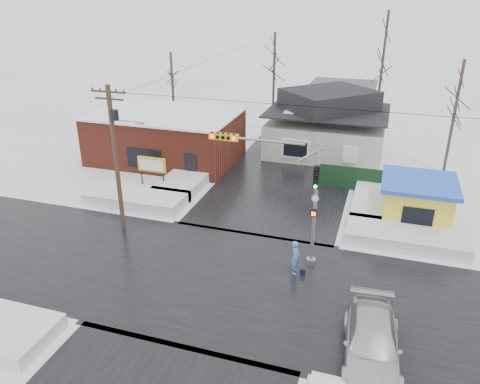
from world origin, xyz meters
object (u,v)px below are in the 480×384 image
(traffic_signal, at_px, (286,185))
(kiosk, at_px, (417,201))
(utility_pole, at_px, (116,151))
(marquee_sign, at_px, (152,166))
(pedestrian, at_px, (295,258))
(car, at_px, (372,344))

(traffic_signal, distance_m, kiosk, 10.43)
(utility_pole, height_order, kiosk, utility_pole)
(traffic_signal, relative_size, utility_pole, 0.78)
(marquee_sign, distance_m, pedestrian, 14.57)
(traffic_signal, height_order, marquee_sign, traffic_signal)
(utility_pole, height_order, marquee_sign, utility_pole)
(marquee_sign, xyz_separation_m, car, (16.55, -12.94, -1.12))
(pedestrian, distance_m, car, 6.74)
(traffic_signal, height_order, car, traffic_signal)
(utility_pole, xyz_separation_m, kiosk, (17.43, 6.49, -3.65))
(car, bearing_deg, pedestrian, 124.35)
(pedestrian, bearing_deg, traffic_signal, 34.61)
(utility_pole, bearing_deg, marquee_sign, 100.13)
(traffic_signal, relative_size, pedestrian, 3.69)
(traffic_signal, relative_size, kiosk, 1.52)
(traffic_signal, height_order, pedestrian, traffic_signal)
(utility_pole, bearing_deg, car, -24.17)
(marquee_sign, bearing_deg, car, -38.02)
(utility_pole, relative_size, car, 1.62)
(utility_pole, xyz_separation_m, pedestrian, (11.27, -1.69, -4.17))
(kiosk, height_order, car, kiosk)
(traffic_signal, relative_size, marquee_sign, 2.75)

